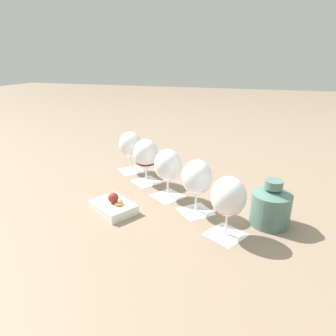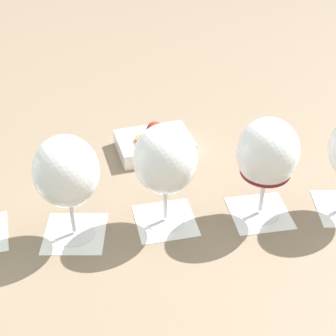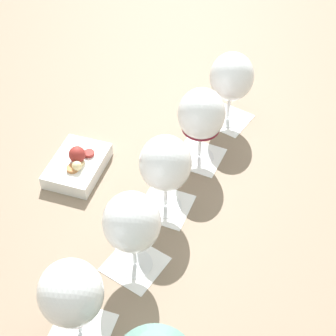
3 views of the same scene
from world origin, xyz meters
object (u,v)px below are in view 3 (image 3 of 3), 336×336
Objects in this scene: wine_glass_0 at (71,296)px; wine_glass_2 at (165,164)px; snack_dish at (78,165)px; wine_glass_1 at (132,225)px; wine_glass_4 at (231,79)px; wine_glass_3 at (201,117)px.

wine_glass_0 is 0.31m from wine_glass_2.
wine_glass_0 is 0.38m from snack_dish.
wine_glass_1 is 0.45m from wine_glass_4.
wine_glass_2 is 0.30m from wine_glass_4.
wine_glass_3 is (0.10, 0.12, 0.00)m from wine_glass_2.
wine_glass_1 is 1.00× the size of wine_glass_3.
wine_glass_0 and wine_glass_1 have the same top height.
wine_glass_0 reaches higher than snack_dish.
wine_glass_4 is (0.10, 0.11, -0.00)m from wine_glass_3.
snack_dish is (-0.26, 0.01, -0.10)m from wine_glass_3.
wine_glass_2 is 0.16m from wine_glass_3.
wine_glass_0 is at bearing -130.21° from wine_glass_4.
wine_glass_4 is (0.28, 0.35, 0.00)m from wine_glass_1.
wine_glass_3 is 1.00× the size of wine_glass_4.
wine_glass_4 is at bearing 48.60° from wine_glass_2.
wine_glass_0 is at bearing -134.66° from wine_glass_1.
wine_glass_0 is 1.00× the size of wine_glass_3.
wine_glass_1 is at bearing -73.39° from snack_dish.
wine_glass_1 is at bearing -127.13° from wine_glass_3.
wine_glass_2 is 0.23m from snack_dish.
wine_glass_0 is at bearing -94.97° from snack_dish.
wine_glass_2 is 1.00× the size of wine_glass_4.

